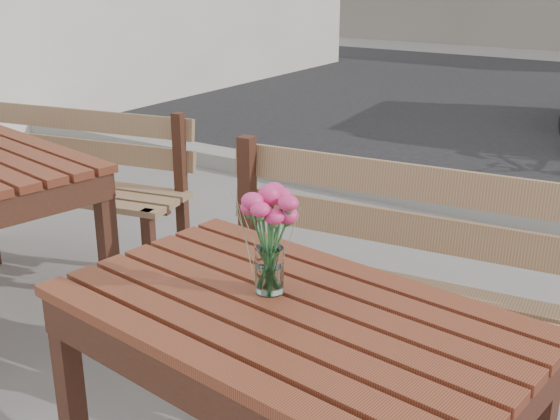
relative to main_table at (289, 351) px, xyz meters
name	(u,v)px	position (x,y,z in m)	size (l,w,h in m)	color
main_table	(289,351)	(0.00, 0.00, 0.00)	(1.28, 0.84, 0.74)	#552316
main_bench	(418,268)	(0.04, 0.74, -0.04)	(1.60, 0.62, 0.97)	olive
main_vase	(269,227)	(-0.09, 0.05, 0.31)	(0.16, 0.16, 0.29)	white
second_bench	(65,168)	(-2.06, 1.02, -0.09)	(1.48, 0.70, 0.89)	olive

